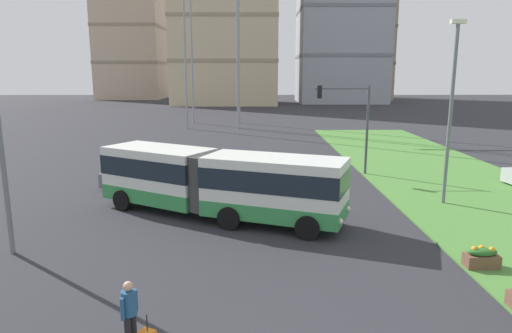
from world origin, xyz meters
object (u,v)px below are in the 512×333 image
at_px(streetlight_median, 451,106).
at_px(car_grey_wagon, 141,175).
at_px(articulated_bus, 217,182).
at_px(flower_planter_2, 482,257).
at_px(apartment_tower_eastcentre, 355,13).
at_px(traffic_light_far_right, 350,114).
at_px(pedestrian_crossing, 130,310).

bearing_deg(streetlight_median, car_grey_wagon, 167.80).
bearing_deg(articulated_bus, flower_planter_2, -31.99).
relative_size(car_grey_wagon, apartment_tower_eastcentre, 0.11).
distance_m(car_grey_wagon, streetlight_median, 16.92).
distance_m(articulated_bus, traffic_light_far_right, 11.96).
xyz_separation_m(articulated_bus, apartment_tower_eastcentre, (26.67, 96.08, 19.01)).
relative_size(pedestrian_crossing, streetlight_median, 0.19).
relative_size(articulated_bus, car_grey_wagon, 2.59).
distance_m(streetlight_median, apartment_tower_eastcentre, 96.69).
distance_m(car_grey_wagon, pedestrian_crossing, 16.09).
xyz_separation_m(articulated_bus, traffic_light_far_right, (7.80, 8.76, 2.29)).
distance_m(flower_planter_2, streetlight_median, 9.18).
bearing_deg(car_grey_wagon, apartment_tower_eastcentre, 70.87).
bearing_deg(car_grey_wagon, articulated_bus, -48.49).
bearing_deg(articulated_bus, traffic_light_far_right, 48.31).
bearing_deg(pedestrian_crossing, articulated_bus, 82.74).
distance_m(pedestrian_crossing, apartment_tower_eastcentre, 111.75).
relative_size(pedestrian_crossing, apartment_tower_eastcentre, 0.04).
height_order(traffic_light_far_right, apartment_tower_eastcentre, apartment_tower_eastcentre).
bearing_deg(streetlight_median, articulated_bus, -170.22).
bearing_deg(apartment_tower_eastcentre, articulated_bus, -105.51).
relative_size(articulated_bus, traffic_light_far_right, 2.03).
relative_size(flower_planter_2, apartment_tower_eastcentre, 0.03).
bearing_deg(car_grey_wagon, flower_planter_2, -38.51).
bearing_deg(pedestrian_crossing, flower_planter_2, 22.76).
bearing_deg(car_grey_wagon, streetlight_median, -12.20).
height_order(car_grey_wagon, pedestrian_crossing, pedestrian_crossing).
bearing_deg(streetlight_median, pedestrian_crossing, -135.72).
height_order(articulated_bus, streetlight_median, streetlight_median).
bearing_deg(car_grey_wagon, traffic_light_far_right, 14.94).
relative_size(car_grey_wagon, streetlight_median, 0.50).
height_order(pedestrian_crossing, apartment_tower_eastcentre, apartment_tower_eastcentre).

